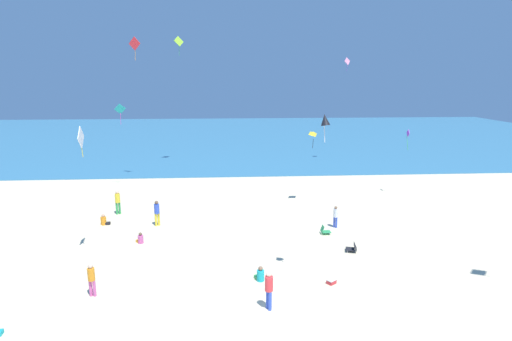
# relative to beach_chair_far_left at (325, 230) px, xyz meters

# --- Properties ---
(ground_plane) EXTENTS (120.00, 120.00, 0.00)m
(ground_plane) POSITION_rel_beach_chair_far_left_xyz_m (-4.53, 0.84, -0.24)
(ground_plane) COLOR beige
(ocean_water) EXTENTS (120.00, 60.00, 0.05)m
(ocean_water) POSITION_rel_beach_chair_far_left_xyz_m (-4.53, 45.55, -0.21)
(ocean_water) COLOR teal
(ocean_water) RESTS_ON ground_plane
(beach_chair_far_left) EXTENTS (0.61, 0.51, 0.55)m
(beach_chair_far_left) POSITION_rel_beach_chair_far_left_xyz_m (0.00, 0.00, 0.00)
(beach_chair_far_left) COLOR #2D9956
(beach_chair_far_left) RESTS_ON ground_plane
(beach_chair_mid_beach) EXTENTS (0.74, 0.70, 0.50)m
(beach_chair_mid_beach) POSITION_rel_beach_chair_far_left_xyz_m (0.95, -2.74, -0.02)
(beach_chair_mid_beach) COLOR black
(beach_chair_mid_beach) RESTS_ON ground_plane
(cooler_box) EXTENTS (0.52, 0.51, 0.22)m
(cooler_box) POSITION_rel_beach_chair_far_left_xyz_m (-1.13, -6.33, -0.13)
(cooler_box) COLOR red
(cooler_box) RESTS_ON ground_plane
(person_0) EXTENTS (0.54, 0.67, 0.75)m
(person_0) POSITION_rel_beach_chair_far_left_xyz_m (-4.50, -5.79, 0.04)
(person_0) COLOR #19ADB2
(person_0) RESTS_ON ground_plane
(person_1) EXTENTS (0.35, 0.35, 1.55)m
(person_1) POSITION_rel_beach_chair_far_left_xyz_m (-12.13, -6.75, 0.66)
(person_1) COLOR #D8599E
(person_1) RESTS_ON ground_plane
(person_2) EXTENTS (0.46, 0.46, 1.73)m
(person_2) POSITION_rel_beach_chair_far_left_xyz_m (-4.33, -8.34, 0.76)
(person_2) COLOR blue
(person_2) RESTS_ON ground_plane
(person_3) EXTENTS (0.46, 0.46, 1.71)m
(person_3) POSITION_rel_beach_chair_far_left_xyz_m (-10.75, 2.23, 0.75)
(person_3) COLOR yellow
(person_3) RESTS_ON ground_plane
(person_4) EXTENTS (0.62, 0.39, 0.75)m
(person_4) POSITION_rel_beach_chair_far_left_xyz_m (-14.34, 2.63, 0.04)
(person_4) COLOR orange
(person_4) RESTS_ON ground_plane
(person_5) EXTENTS (0.41, 0.41, 1.46)m
(person_5) POSITION_rel_beach_chair_far_left_xyz_m (0.96, 1.12, 0.60)
(person_5) COLOR blue
(person_5) RESTS_ON ground_plane
(person_7) EXTENTS (0.57, 0.58, 0.67)m
(person_7) POSITION_rel_beach_chair_far_left_xyz_m (-11.27, -0.70, 0.01)
(person_7) COLOR #D8599E
(person_7) RESTS_ON ground_plane
(person_8) EXTENTS (0.48, 0.48, 1.75)m
(person_8) POSITION_rel_beach_chair_far_left_xyz_m (-13.96, 4.82, 0.77)
(person_8) COLOR green
(person_8) RESTS_ON ground_plane
(kite_yellow) EXTENTS (0.84, 0.81, 1.36)m
(kite_yellow) POSITION_rel_beach_chair_far_left_xyz_m (0.40, 6.16, 5.31)
(kite_yellow) COLOR yellow
(kite_lime) EXTENTS (0.94, 0.74, 2.00)m
(kite_lime) POSITION_rel_beach_chair_far_left_xyz_m (-11.07, 21.50, 13.08)
(kite_lime) COLOR #99DB33
(kite_red) EXTENTS (1.10, 0.50, 2.02)m
(kite_red) POSITION_rel_beach_chair_far_left_xyz_m (-14.06, 14.04, 12.26)
(kite_red) COLOR red
(kite_black) EXTENTS (0.63, 0.64, 1.26)m
(kite_black) POSITION_rel_beach_chair_far_left_xyz_m (-1.72, -6.31, 7.57)
(kite_black) COLOR black
(kite_teal) EXTENTS (0.93, 0.40, 1.79)m
(kite_teal) POSITION_rel_beach_chair_far_left_xyz_m (-15.16, 11.90, 6.75)
(kite_teal) COLOR #1EADAD
(kite_white) EXTENTS (0.13, 1.13, 1.61)m
(kite_white) POSITION_rel_beach_chair_far_left_xyz_m (-13.44, -2.73, 6.40)
(kite_white) COLOR white
(kite_purple) EXTENTS (0.21, 0.58, 1.68)m
(kite_purple) POSITION_rel_beach_chair_far_left_xyz_m (8.47, 8.04, 4.91)
(kite_purple) COLOR purple
(kite_pink) EXTENTS (0.74, 0.48, 1.53)m
(kite_pink) POSITION_rel_beach_chair_far_left_xyz_m (7.03, 21.46, 11.10)
(kite_pink) COLOR pink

